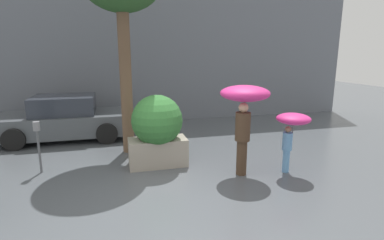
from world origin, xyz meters
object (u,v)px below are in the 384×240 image
(person_adult, at_px, (244,103))
(parked_car_near, at_px, (66,119))
(parking_meter, at_px, (37,136))
(planter_box, at_px, (157,129))
(person_child, at_px, (292,125))

(person_adult, relative_size, parked_car_near, 0.49)
(parked_car_near, bearing_deg, parking_meter, 176.56)
(planter_box, height_order, parking_meter, planter_box)
(planter_box, distance_m, person_child, 3.03)
(person_child, xyz_separation_m, parked_car_near, (-5.24, 4.20, -0.49))
(person_adult, distance_m, parked_car_near, 5.84)
(person_child, distance_m, parked_car_near, 6.73)
(parked_car_near, distance_m, parking_meter, 2.83)
(person_adult, xyz_separation_m, parked_car_near, (-4.22, 3.92, -0.96))
(parked_car_near, relative_size, parking_meter, 3.40)
(planter_box, distance_m, person_adult, 2.10)
(parked_car_near, bearing_deg, person_adult, -133.16)
(person_child, height_order, parked_car_near, person_child)
(planter_box, bearing_deg, person_child, -23.15)
(planter_box, xyz_separation_m, person_child, (2.78, -1.19, 0.20))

